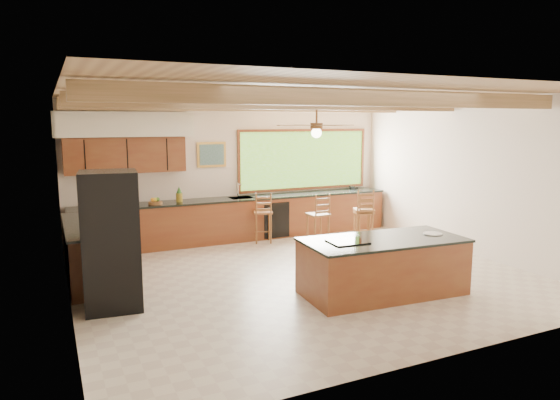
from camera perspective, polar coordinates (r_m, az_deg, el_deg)
name	(u,v)px	position (r m, az deg, el deg)	size (l,w,h in m)	color
ground	(303,276)	(8.46, 2.69, -8.63)	(7.20, 7.20, 0.00)	beige
room_shell	(278,142)	(8.58, -0.25, 6.69)	(7.27, 6.54, 3.02)	silver
counter_run	(211,225)	(10.30, -7.93, -2.83)	(7.12, 3.10, 1.24)	brown
island	(383,266)	(7.65, 11.65, -7.40)	(2.48, 1.28, 0.86)	brown
refrigerator	(111,241)	(7.17, -18.73, -4.43)	(0.81, 0.79, 1.90)	black
bar_stool_a	(320,216)	(10.16, 4.54, -1.79)	(0.41, 0.41, 1.12)	brown
bar_stool_b	(264,213)	(10.53, -1.86, -1.49)	(0.49, 0.49, 1.09)	brown
bar_stool_c	(365,211)	(10.74, 9.74, -1.23)	(0.54, 0.54, 1.14)	brown
bar_stool_d	(365,214)	(10.76, 9.74, -1.57)	(0.45, 0.45, 1.03)	brown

